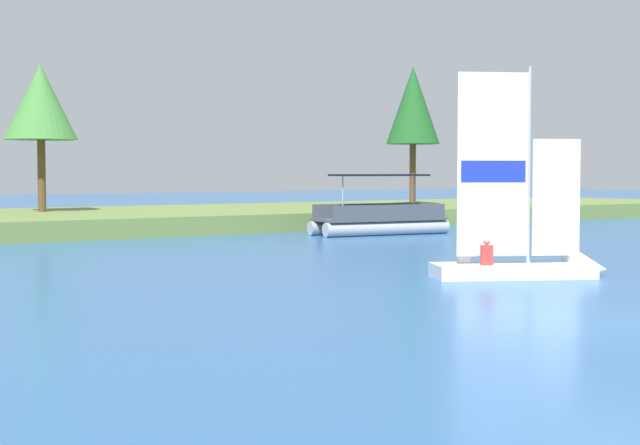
% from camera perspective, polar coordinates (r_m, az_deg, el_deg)
% --- Properties ---
extents(ground_plane, '(200.00, 200.00, 0.00)m').
position_cam_1_polar(ground_plane, '(17.71, 17.56, -5.86)').
color(ground_plane, '#2D609E').
extents(shore_bank, '(80.00, 13.30, 0.82)m').
position_cam_1_polar(shore_bank, '(44.54, -15.94, 0.01)').
color(shore_bank, olive).
rests_on(shore_bank, ground).
extents(shoreline_tree_centre, '(3.33, 3.33, 6.86)m').
position_cam_1_polar(shoreline_tree_centre, '(46.31, -16.38, 6.90)').
color(shoreline_tree_centre, brown).
rests_on(shoreline_tree_centre, shore_bank).
extents(shoreline_tree_midright, '(3.00, 3.00, 7.75)m').
position_cam_1_polar(shoreline_tree_midright, '(53.92, 5.59, 6.96)').
color(shoreline_tree_midright, brown).
rests_on(shoreline_tree_midright, shore_bank).
extents(sailboat, '(4.66, 3.21, 5.79)m').
position_cam_1_polar(sailboat, '(24.98, 13.07, -2.17)').
color(sailboat, white).
rests_on(sailboat, ground).
extents(pontoon_boat, '(6.14, 2.70, 2.58)m').
position_cam_1_polar(pontoon_boat, '(40.96, 3.56, 0.17)').
color(pontoon_boat, '#B2B2B7').
rests_on(pontoon_boat, ground).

